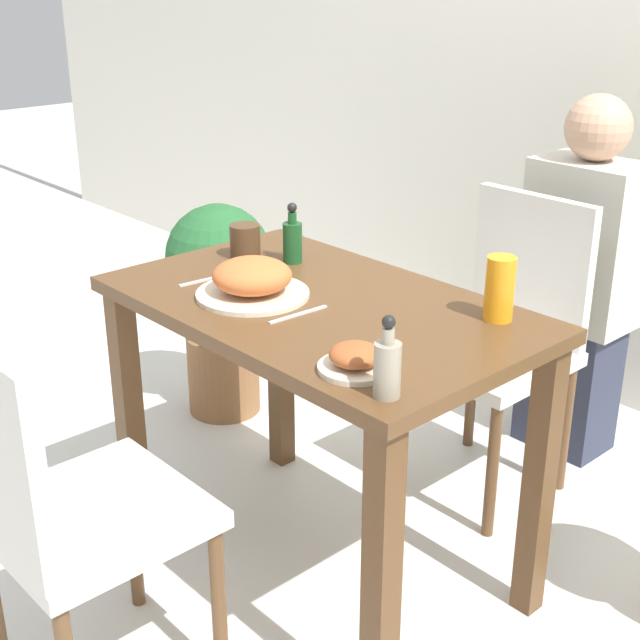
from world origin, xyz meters
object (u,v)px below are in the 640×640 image
potted_plant_left (220,291)px  person_figure (580,283)px  drink_cup (245,241)px  chair_far (504,329)px  food_plate (252,280)px  chair_near (57,502)px  side_plate (355,359)px  sauce_bottle (387,366)px  juice_glass (500,289)px  condiment_bottle (292,240)px

potted_plant_left → person_figure: bearing=35.8°
drink_cup → potted_plant_left: 0.69m
chair_far → food_plate: (-0.18, -0.81, 0.30)m
chair_far → person_figure: person_figure is taller
chair_near → drink_cup: size_ratio=9.67×
side_plate → person_figure: bearing=101.7°
food_plate → sauce_bottle: bearing=-13.8°
drink_cup → side_plate: bearing=-21.6°
food_plate → juice_glass: size_ratio=1.86×
chair_near → potted_plant_left: (-0.88, 1.06, -0.05)m
drink_cup → sauce_bottle: 0.90m
side_plate → condiment_bottle: condiment_bottle is taller
food_plate → potted_plant_left: 0.96m
chair_far → condiment_bottle: condiment_bottle is taller
juice_glass → side_plate: bearing=-93.4°
side_plate → juice_glass: juice_glass is taller
chair_far → food_plate: 0.88m
food_plate → condiment_bottle: (-0.13, 0.24, 0.02)m
potted_plant_left → person_figure: person_figure is taller
chair_near → chair_far: same height
chair_near → condiment_bottle: 0.95m
chair_far → person_figure: size_ratio=0.77×
food_plate → side_plate: (0.47, -0.11, -0.02)m
chair_far → side_plate: 1.00m
juice_glass → chair_far: bearing=123.1°
chair_far → side_plate: chair_far is taller
food_plate → sauce_bottle: sauce_bottle is taller
juice_glass → condiment_bottle: size_ratio=0.91×
chair_far → potted_plant_left: bearing=-159.5°
condiment_bottle → potted_plant_left: size_ratio=0.22×
drink_cup → juice_glass: bearing=11.2°
food_plate → side_plate: food_plate is taller
food_plate → person_figure: size_ratio=0.24×
juice_glass → sauce_bottle: size_ratio=0.91×
person_figure → drink_cup: bearing=-115.0°
drink_cup → condiment_bottle: bearing=31.0°
juice_glass → chair_near: bearing=-112.2°
person_figure → potted_plant_left: bearing=-144.2°
chair_near → side_plate: 0.68m
drink_cup → condiment_bottle: size_ratio=0.56×
chair_far → juice_glass: size_ratio=6.01×
drink_cup → sauce_bottle: (0.84, -0.32, 0.02)m
juice_glass → potted_plant_left: size_ratio=0.20×
drink_cup → sauce_bottle: bearing=-20.8°
food_plate → condiment_bottle: size_ratio=1.68×
sauce_bottle → condiment_bottle: bearing=151.7°
condiment_bottle → person_figure: size_ratio=0.14×
drink_cup → person_figure: person_figure is taller
drink_cup → condiment_bottle: (0.12, 0.07, 0.02)m
chair_far → condiment_bottle: 0.72m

